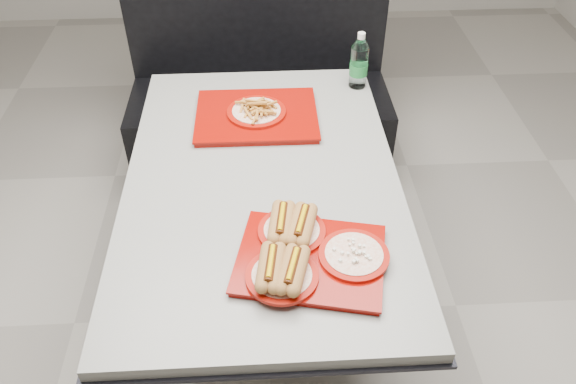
{
  "coord_description": "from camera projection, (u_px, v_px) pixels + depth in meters",
  "views": [
    {
      "loc": [
        0.0,
        -1.43,
        1.93
      ],
      "look_at": [
        0.08,
        -0.18,
        0.83
      ],
      "focal_mm": 35.0,
      "sensor_mm": 36.0,
      "label": 1
    }
  ],
  "objects": [
    {
      "name": "diner_table",
      "position": [
        264.0,
        213.0,
        1.96
      ],
      "size": [
        0.92,
        1.42,
        0.75
      ],
      "color": "black",
      "rests_on": "ground"
    },
    {
      "name": "tray_far",
      "position": [
        257.0,
        113.0,
        2.09
      ],
      "size": [
        0.45,
        0.36,
        0.09
      ],
      "rotation": [
        0.0,
        0.0,
        -0.01
      ],
      "color": "#7F0903",
      "rests_on": "diner_table"
    },
    {
      "name": "tray_near",
      "position": [
        305.0,
        253.0,
        1.55
      ],
      "size": [
        0.46,
        0.4,
        0.09
      ],
      "rotation": [
        0.0,
        0.0,
        -0.21
      ],
      "color": "#7F0903",
      "rests_on": "diner_table"
    },
    {
      "name": "ground",
      "position": [
        268.0,
        314.0,
        2.35
      ],
      "size": [
        6.0,
        6.0,
        0.0
      ],
      "primitive_type": "plane",
      "color": "gray",
      "rests_on": "ground"
    },
    {
      "name": "booth_bench",
      "position": [
        260.0,
        94.0,
        2.91
      ],
      "size": [
        1.3,
        0.57,
        1.35
      ],
      "color": "black",
      "rests_on": "ground"
    },
    {
      "name": "water_bottle",
      "position": [
        359.0,
        64.0,
        2.23
      ],
      "size": [
        0.07,
        0.07,
        0.23
      ],
      "rotation": [
        0.0,
        0.0,
        -0.03
      ],
      "color": "silver",
      "rests_on": "diner_table"
    }
  ]
}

